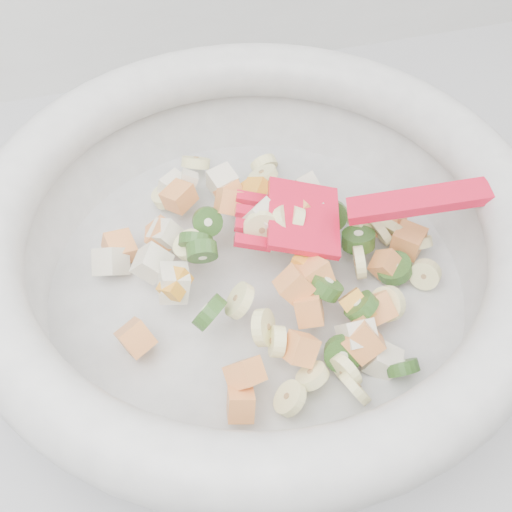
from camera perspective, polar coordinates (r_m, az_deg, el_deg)
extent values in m
cube|color=#A6A7AC|center=(0.95, 5.39, -16.48)|extent=(2.00, 0.60, 0.90)
cylinder|color=silver|center=(0.52, 0.00, -2.81)|extent=(0.34, 0.34, 0.02)
torus|color=silver|center=(0.46, 0.00, 3.20)|extent=(0.42, 0.42, 0.05)
cylinder|color=#FAF0A6|center=(0.56, -8.06, 5.30)|extent=(0.03, 0.03, 0.02)
cylinder|color=#FAF0A6|center=(0.56, 0.63, 7.17)|extent=(0.04, 0.04, 0.02)
cylinder|color=#FAF0A6|center=(0.48, 11.61, -4.18)|extent=(0.02, 0.04, 0.04)
cylinder|color=#FAF0A6|center=(0.58, -5.38, 8.27)|extent=(0.03, 0.03, 0.03)
cylinder|color=#FAF0A6|center=(0.53, 11.88, 2.13)|extent=(0.03, 0.03, 0.03)
cylinder|color=#FAF0A6|center=(0.44, 3.02, -12.51)|extent=(0.03, 0.03, 0.02)
cylinder|color=#FAF0A6|center=(0.48, 0.47, 2.45)|extent=(0.03, 0.02, 0.03)
cylinder|color=#FAF0A6|center=(0.53, 14.08, 1.14)|extent=(0.04, 0.03, 0.03)
cylinder|color=#FAF0A6|center=(0.51, 14.80, -1.59)|extent=(0.03, 0.03, 0.03)
cylinder|color=#FAF0A6|center=(0.59, 0.73, 8.09)|extent=(0.03, 0.02, 0.03)
cylinder|color=#FAF0A6|center=(0.44, 8.80, -11.52)|extent=(0.02, 0.03, 0.03)
cylinder|color=#FAF0A6|center=(0.48, 2.50, 3.08)|extent=(0.02, 0.03, 0.03)
cylinder|color=#FAF0A6|center=(0.53, 9.20, 3.53)|extent=(0.03, 0.04, 0.03)
cylinder|color=#FAF0A6|center=(0.45, 7.98, -10.10)|extent=(0.02, 0.03, 0.03)
cylinder|color=#FAF0A6|center=(0.50, 9.19, -0.57)|extent=(0.02, 0.03, 0.03)
cylinder|color=#FAF0A6|center=(0.49, 3.46, 3.04)|extent=(0.02, 0.03, 0.03)
cylinder|color=#FAF0A6|center=(0.53, 10.97, 2.23)|extent=(0.02, 0.04, 0.04)
cylinder|color=#FAF0A6|center=(0.44, 5.03, -10.57)|extent=(0.03, 0.02, 0.03)
cylinder|color=#FAF0A6|center=(0.45, -1.49, -3.97)|extent=(0.03, 0.04, 0.03)
cylinder|color=#FAF0A6|center=(0.45, 0.68, -6.38)|extent=(0.03, 0.03, 0.03)
cylinder|color=#FAF0A6|center=(0.44, 1.88, -7.61)|extent=(0.02, 0.03, 0.03)
cylinder|color=#FAF0A6|center=(0.49, -6.00, 1.02)|extent=(0.03, 0.03, 0.02)
cube|color=#FF9A50|center=(0.51, 1.93, 4.59)|extent=(0.03, 0.03, 0.03)
cube|color=#FF9A50|center=(0.52, -12.06, 0.73)|extent=(0.03, 0.03, 0.03)
cube|color=#FF9A50|center=(0.50, 3.85, 3.76)|extent=(0.03, 0.02, 0.03)
cube|color=#FF9A50|center=(0.43, -1.37, -13.07)|extent=(0.02, 0.03, 0.03)
cube|color=#FF9A50|center=(0.54, -6.87, 5.26)|extent=(0.03, 0.03, 0.02)
cube|color=#FF9A50|center=(0.54, 11.79, 2.76)|extent=(0.03, 0.03, 0.04)
cube|color=#FF9A50|center=(0.51, -2.43, 4.78)|extent=(0.03, 0.03, 0.03)
cube|color=#FF9A50|center=(0.51, 11.51, -0.81)|extent=(0.03, 0.03, 0.03)
cube|color=#FF9A50|center=(0.53, 13.40, 1.34)|extent=(0.03, 0.03, 0.02)
cube|color=#FF9A50|center=(0.46, 4.73, -4.63)|extent=(0.03, 0.03, 0.03)
cube|color=#FF9A50|center=(0.47, 4.99, -1.77)|extent=(0.03, 0.04, 0.03)
cube|color=#FF9A50|center=(0.45, 9.43, -7.36)|extent=(0.03, 0.03, 0.04)
cube|color=#FF9A50|center=(0.46, -10.66, -7.16)|extent=(0.03, 0.04, 0.03)
cube|color=#FF9A50|center=(0.53, -2.31, 5.48)|extent=(0.03, 0.03, 0.03)
cube|color=#FF9A50|center=(0.45, 3.40, -2.64)|extent=(0.03, 0.03, 0.03)
cube|color=#FF9A50|center=(0.51, -8.35, 1.86)|extent=(0.03, 0.02, 0.03)
cube|color=#FF9A50|center=(0.43, -0.99, -10.40)|extent=(0.03, 0.03, 0.03)
cube|color=#FF9A50|center=(0.44, 3.99, -8.23)|extent=(0.03, 0.03, 0.03)
cube|color=#FF9A50|center=(0.48, 10.87, -4.49)|extent=(0.03, 0.03, 0.03)
cylinder|color=#479431|center=(0.47, -4.83, 0.42)|extent=(0.03, 0.02, 0.03)
cylinder|color=#479431|center=(0.51, 5.78, 3.25)|extent=(0.03, 0.03, 0.03)
cylinder|color=#479431|center=(0.52, 6.77, 3.59)|extent=(0.03, 0.03, 0.03)
cylinder|color=#479431|center=(0.51, 12.17, -1.06)|extent=(0.03, 0.03, 0.02)
cylinder|color=#479431|center=(0.51, 9.08, 1.43)|extent=(0.03, 0.03, 0.02)
cylinder|color=#479431|center=(0.45, 7.70, -8.62)|extent=(0.04, 0.03, 0.03)
cylinder|color=#479431|center=(0.46, 6.16, -2.71)|extent=(0.04, 0.04, 0.03)
cylinder|color=#479431|center=(0.47, 9.35, -4.51)|extent=(0.03, 0.03, 0.03)
cylinder|color=#479431|center=(0.50, -4.33, 3.06)|extent=(0.03, 0.03, 0.03)
cylinder|color=#479431|center=(0.45, -4.16, -5.02)|extent=(0.03, 0.04, 0.04)
cylinder|color=#479431|center=(0.46, 12.90, -9.66)|extent=(0.02, 0.02, 0.03)
cylinder|color=#479431|center=(0.48, -5.40, 1.33)|extent=(0.04, 0.02, 0.04)
cube|color=beige|center=(0.56, -7.29, 6.18)|extent=(0.03, 0.03, 0.02)
cube|color=beige|center=(0.49, -9.23, -0.66)|extent=(0.04, 0.03, 0.03)
cube|color=beige|center=(0.51, -8.07, 2.00)|extent=(0.03, 0.03, 0.03)
cube|color=beige|center=(0.50, 5.38, 3.36)|extent=(0.03, 0.03, 0.03)
cube|color=beige|center=(0.51, -12.77, -0.51)|extent=(0.03, 0.04, 0.04)
cube|color=beige|center=(0.55, -6.10, 6.54)|extent=(0.02, 0.02, 0.03)
cube|color=beige|center=(0.47, -7.34, -2.38)|extent=(0.03, 0.03, 0.03)
cube|color=beige|center=(0.48, 0.45, 3.50)|extent=(0.03, 0.03, 0.03)
cube|color=beige|center=(0.47, 11.21, -9.11)|extent=(0.03, 0.03, 0.03)
cube|color=beige|center=(0.55, -3.00, 6.59)|extent=(0.03, 0.03, 0.03)
cube|color=beige|center=(0.54, 4.35, 6.26)|extent=(0.03, 0.03, 0.02)
cube|color=beige|center=(0.46, 8.94, -6.91)|extent=(0.02, 0.03, 0.03)
cube|color=orange|center=(0.47, 4.60, -0.63)|extent=(0.03, 0.03, 0.02)
cube|color=orange|center=(0.53, -1.06, 5.35)|extent=(0.03, 0.02, 0.02)
cube|color=orange|center=(0.47, 8.97, -4.53)|extent=(0.03, 0.03, 0.03)
cube|color=orange|center=(0.52, -0.20, 5.58)|extent=(0.03, 0.03, 0.03)
cube|color=orange|center=(0.53, 3.76, 4.48)|extent=(0.03, 0.03, 0.02)
cube|color=orange|center=(0.47, -7.22, -2.45)|extent=(0.03, 0.03, 0.02)
cube|color=red|center=(0.48, 4.24, 3.42)|extent=(0.07, 0.08, 0.02)
cube|color=red|center=(0.50, -0.22, 5.08)|extent=(0.03, 0.02, 0.01)
cube|color=red|center=(0.49, -0.24, 3.85)|extent=(0.03, 0.02, 0.01)
cube|color=red|center=(0.48, -0.26, 2.57)|extent=(0.03, 0.02, 0.01)
cube|color=red|center=(0.47, -0.28, 1.22)|extent=(0.03, 0.02, 0.01)
cube|color=red|center=(0.49, 19.78, 5.47)|extent=(0.19, 0.08, 0.05)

